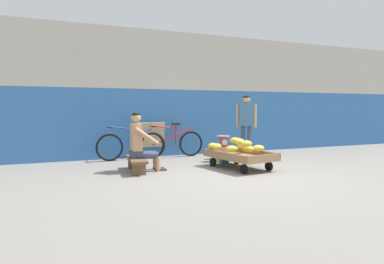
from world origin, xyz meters
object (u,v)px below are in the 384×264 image
object	(u,v)px
banana_cart	(240,157)
weighing_scale	(223,142)
low_bench	(136,161)
plastic_crate	(223,155)
bicycle_far_left	(172,143)
bicycle_near_left	(131,145)
sign_board	(151,140)
customer_adult	(246,119)
shopping_bag	(224,158)
vendor_seated	(141,142)

from	to	relation	value
banana_cart	weighing_scale	xyz separation A→B (m)	(0.16, 0.99, 0.21)
banana_cart	low_bench	distance (m)	2.07
banana_cart	low_bench	bearing A→B (deg)	166.35
plastic_crate	bicycle_far_left	size ratio (longest dim) A/B	0.22
bicycle_near_left	sign_board	bearing A→B (deg)	28.12
banana_cart	customer_adult	size ratio (longest dim) A/B	1.01
bicycle_far_left	sign_board	size ratio (longest dim) A/B	1.89
sign_board	shopping_bag	distance (m)	2.09
bicycle_far_left	sign_board	world-z (taller)	sign_board
banana_cart	bicycle_near_left	world-z (taller)	bicycle_near_left
vendor_seated	weighing_scale	xyz separation A→B (m)	(2.08, 0.50, -0.11)
low_bench	plastic_crate	distance (m)	2.23
low_bench	plastic_crate	world-z (taller)	plastic_crate
weighing_scale	shopping_bag	xyz separation A→B (m)	(-0.15, -0.30, -0.33)
sign_board	customer_adult	world-z (taller)	customer_adult
sign_board	plastic_crate	bearing A→B (deg)	-46.63
customer_adult	bicycle_near_left	bearing A→B (deg)	162.12
vendor_seated	sign_board	world-z (taller)	vendor_seated
bicycle_far_left	plastic_crate	bearing A→B (deg)	-53.34
plastic_crate	low_bench	bearing A→B (deg)	-167.02
plastic_crate	weighing_scale	world-z (taller)	weighing_scale
plastic_crate	sign_board	xyz separation A→B (m)	(-1.32, 1.39, 0.29)
weighing_scale	sign_board	size ratio (longest dim) A/B	0.34
banana_cart	bicycle_near_left	distance (m)	2.71
vendor_seated	bicycle_far_left	world-z (taller)	vendor_seated
plastic_crate	bicycle_near_left	bearing A→B (deg)	150.07
weighing_scale	customer_adult	size ratio (longest dim) A/B	0.20
weighing_scale	bicycle_near_left	bearing A→B (deg)	150.05
plastic_crate	bicycle_near_left	xyz separation A→B (m)	(-1.89, 1.09, 0.20)
bicycle_near_left	customer_adult	distance (m)	2.85
weighing_scale	banana_cart	bearing A→B (deg)	-98.99
plastic_crate	shopping_bag	bearing A→B (deg)	-115.73
shopping_bag	bicycle_far_left	bearing A→B (deg)	115.82
banana_cart	shopping_bag	world-z (taller)	banana_cart
vendor_seated	bicycle_near_left	xyz separation A→B (m)	(0.20, 1.59, -0.21)
plastic_crate	shopping_bag	xyz separation A→B (m)	(-0.15, -0.30, -0.03)
bicycle_near_left	customer_adult	world-z (taller)	customer_adult
sign_board	shopping_bag	xyz separation A→B (m)	(1.17, -1.70, -0.32)
customer_adult	shopping_bag	bearing A→B (deg)	-149.31
bicycle_far_left	sign_board	bearing A→B (deg)	150.83
customer_adult	weighing_scale	bearing A→B (deg)	-162.83
banana_cart	plastic_crate	xyz separation A→B (m)	(0.16, 0.99, -0.09)
low_bench	weighing_scale	world-z (taller)	weighing_scale
vendor_seated	shopping_bag	bearing A→B (deg)	5.94
bicycle_far_left	vendor_seated	bearing A→B (deg)	-127.34
plastic_crate	weighing_scale	xyz separation A→B (m)	(0.00, -0.00, 0.30)
weighing_scale	bicycle_far_left	bearing A→B (deg)	126.63
banana_cart	vendor_seated	world-z (taller)	vendor_seated
banana_cart	bicycle_far_left	world-z (taller)	bicycle_far_left
bicycle_far_left	customer_adult	size ratio (longest dim) A/B	1.09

